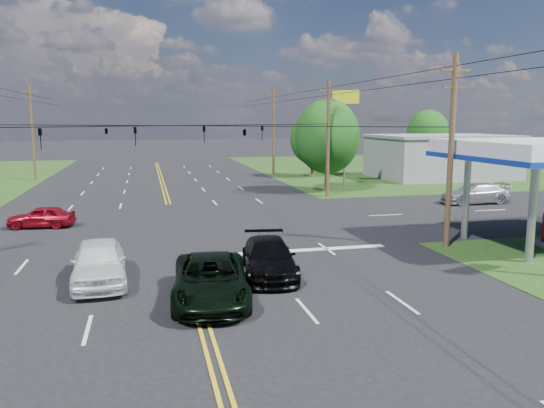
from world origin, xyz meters
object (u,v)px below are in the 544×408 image
object	(u,v)px
pickup_dkgreen	(211,279)
suv_black	(269,258)
pole_ne	(328,137)
tree_right_a	(327,137)
tree_right_b	(313,139)
pole_right_far	(273,130)
pickup_white	(99,262)
pole_se	(451,149)
pole_left_far	(32,131)
tree_far_r	(428,134)
retail_ne	(441,158)

from	to	relation	value
pickup_dkgreen	suv_black	bearing A→B (deg)	49.42
pole_ne	tree_right_a	xyz separation A→B (m)	(1.00, 3.00, -0.05)
tree_right_b	suv_black	bearing A→B (deg)	-110.44
pole_ne	tree_right_b	size ratio (longest dim) A/B	1.34
pole_right_far	tree_right_a	size ratio (longest dim) A/B	1.22
pole_right_far	pickup_dkgreen	xyz separation A→B (m)	(-12.50, -42.22, -4.39)
pole_right_far	pickup_white	world-z (taller)	pole_right_far
pole_se	pole_right_far	xyz separation A→B (m)	(0.00, 37.00, 0.25)
pole_left_far	pole_right_far	distance (m)	26.00
tree_right_b	pickup_white	size ratio (longest dim) A/B	1.42
pole_right_far	pole_left_far	bearing A→B (deg)	180.00
pickup_dkgreen	pole_right_far	bearing A→B (deg)	79.47
pole_ne	tree_far_r	world-z (taller)	pole_ne
tree_right_a	pickup_white	bearing A→B (deg)	-127.07
retail_ne	pole_left_far	distance (m)	43.84
pole_se	tree_right_a	size ratio (longest dim) A/B	1.16
pole_left_far	pole_right_far	xyz separation A→B (m)	(26.00, 0.00, 0.00)
pole_left_far	suv_black	world-z (taller)	pole_left_far
tree_right_b	pickup_white	xyz separation A→B (m)	(-20.00, -35.16, -3.37)
tree_right_a	suv_black	xyz separation A→B (m)	(-10.78, -23.65, -4.13)
pole_ne	tree_right_a	distance (m)	3.16
pole_ne	tree_right_a	world-z (taller)	pole_ne
pole_right_far	pickup_dkgreen	bearing A→B (deg)	-106.49
pole_se	pole_left_far	size ratio (longest dim) A/B	0.95
pole_se	tree_far_r	world-z (taller)	pole_se
pole_se	suv_black	bearing A→B (deg)	-164.87
pole_right_far	tree_right_b	size ratio (longest dim) A/B	1.41
pole_se	pickup_white	world-z (taller)	pole_se
pickup_dkgreen	tree_far_r	bearing A→B (deg)	58.81
pole_left_far	pole_ne	bearing A→B (deg)	-36.16
pole_left_far	suv_black	distance (m)	43.06
pole_right_far	pole_se	bearing A→B (deg)	-90.00
pole_se	pickup_dkgreen	xyz separation A→B (m)	(-12.50, -5.22, -4.13)
pole_right_far	suv_black	bearing A→B (deg)	-103.86
retail_ne	pole_right_far	distance (m)	19.02
pole_se	pole_right_far	bearing A→B (deg)	90.00
tree_right_a	pickup_dkgreen	size ratio (longest dim) A/B	1.45
pickup_dkgreen	tree_right_a	bearing A→B (deg)	68.72
pole_ne	tree_far_r	bearing A→B (deg)	45.00
suv_black	pickup_white	xyz separation A→B (m)	(-6.72, 0.48, 0.12)
pickup_white	pickup_dkgreen	bearing A→B (deg)	-40.84
suv_black	tree_right_a	bearing A→B (deg)	73.01
pole_ne	pole_left_far	size ratio (longest dim) A/B	0.95
pole_right_far	tree_right_a	distance (m)	16.03
pole_ne	suv_black	distance (m)	23.22
tree_far_r	suv_black	bearing A→B (deg)	-126.47
pole_right_far	tree_right_b	world-z (taller)	pole_right_far
tree_right_b	pickup_dkgreen	bearing A→B (deg)	-112.71
pole_ne	tree_right_b	xyz separation A→B (m)	(3.50, 15.00, -0.70)
pole_right_far	suv_black	distance (m)	41.07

